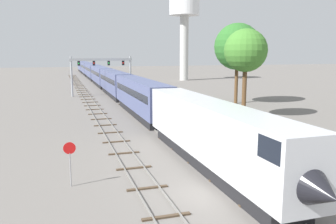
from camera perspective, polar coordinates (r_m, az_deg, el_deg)
The scene contains 9 objects.
ground_plane at distance 21.52m, azimuth 7.27°, elevation -13.25°, with size 400.00×400.00×0.00m, color slate.
track_main at distance 79.08m, azimuth -9.83°, elevation 3.52°, with size 2.60×200.00×0.16m.
track_near at distance 58.74m, azimuth -12.49°, elevation 1.33°, with size 2.60×160.00×0.16m.
passenger_train at distance 92.15m, azimuth -11.01°, elevation 5.92°, with size 3.04×159.10×4.80m.
signal_gantry at distance 69.99m, azimuth -10.85°, elevation 7.27°, with size 12.10×0.49×7.66m.
water_tower at distance 108.30m, azimuth 2.70°, elevation 15.58°, with size 9.15×9.15×25.14m.
stop_sign at distance 22.76m, azimuth -15.78°, elevation -7.24°, with size 0.76×0.08×2.88m.
trackside_tree_left at distance 58.72m, azimuth 11.31°, elevation 10.45°, with size 7.58×7.58×13.16m.
trackside_tree_mid at distance 45.22m, azimuth 12.61°, elevation 9.74°, with size 5.42×5.42×11.37m.
Camera 1 is at (-8.43, -17.95, 8.35)m, focal length 37.19 mm.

